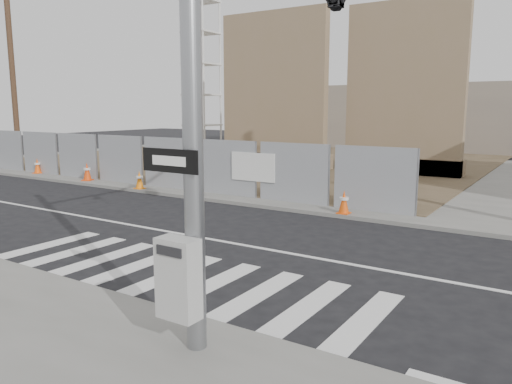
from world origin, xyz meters
The scene contains 12 objects.
ground centered at (0.00, 0.00, 0.00)m, with size 100.00×100.00×0.00m, color black.
sidewalk_far centered at (0.00, 14.00, 0.06)m, with size 50.00×20.00×0.12m, color slate.
signal_pole centered at (2.49, -2.05, 4.78)m, with size 0.96×5.87×7.00m.
chain_link_fence centered at (-10.00, 5.00, 1.12)m, with size 24.60×0.04×2.00m, color gray.
concrete_wall_left centered at (-7.00, 13.08, 3.38)m, with size 6.00×1.30×8.00m.
concrete_wall_right centered at (-0.50, 14.08, 3.38)m, with size 5.50×1.30×8.00m.
crane_tower centered at (-15.00, 17.00, 9.02)m, with size 2.60×2.60×18.15m.
utility_pole_left centered at (-18.00, 5.50, 5.20)m, with size 1.60×0.28×10.00m.
traffic_cone_a centered at (-15.51, 4.87, 0.47)m, with size 0.42×0.42×0.73m.
traffic_cone_b centered at (-11.46, 4.58, 0.51)m, with size 0.53×0.53×0.79m.
traffic_cone_c centered at (-7.87, 4.22, 0.47)m, with size 0.39×0.39×0.71m.
traffic_cone_d centered at (0.76, 4.22, 0.47)m, with size 0.37×0.37×0.71m.
Camera 1 is at (6.55, -9.61, 3.28)m, focal length 35.00 mm.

